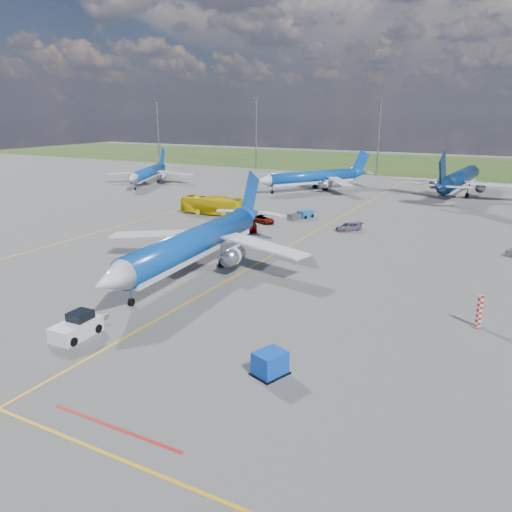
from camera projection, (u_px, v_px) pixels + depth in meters
The scene contains 16 objects.
ground at pixel (183, 305), 48.86m from camera, with size 400.00×400.00×0.00m, color #565653.
grass_strip at pixel (434, 165), 176.16m from camera, with size 400.00×80.00×0.01m, color #2D4719.
taxiway_lines at pixel (297, 242), 72.29m from camera, with size 60.25×160.00×0.02m.
floodlight_masts at pixel (453, 133), 134.21m from camera, with size 202.20×0.50×22.70m.
warning_post at pixel (479, 311), 43.56m from camera, with size 0.50×0.50×3.00m, color red.
bg_jet_nw at pixel (149, 184), 129.90m from camera, with size 24.17×31.72×8.31m, color #0B43A2, non-canonical shape.
bg_jet_nnw at pixel (312, 190), 119.87m from camera, with size 25.62×33.62×8.81m, color #0B43A2, non-canonical shape.
bg_jet_n at pixel (457, 195), 112.91m from camera, with size 30.49×40.02×10.48m, color #071E42, non-canonical shape.
main_airliner at pixel (196, 270), 59.69m from camera, with size 28.49×37.40×9.79m, color #0B43A2, non-canonical shape.
pushback_tug at pixel (77, 327), 42.00m from camera, with size 2.39×6.02×2.03m.
uld_container at pixel (270, 363), 35.84m from camera, with size 1.76×2.20×1.76m, color blue.
apron_bus at pixel (212, 205), 91.27m from camera, with size 2.80×11.98×3.34m, color yellow.
service_car_a at pixel (252, 227), 78.76m from camera, with size 1.66×4.14×1.41m, color #999999.
service_car_b at pixel (263, 219), 84.74m from camera, with size 2.08×4.52×1.26m, color #999999.
service_car_c at pixel (349, 227), 79.24m from camera, with size 1.78×4.39×1.27m, color #999999.
baggage_tug_c at pixel (302, 215), 88.21m from camera, with size 3.24×5.78×1.26m.
Camera 1 is at (27.64, -36.91, 18.33)m, focal length 35.00 mm.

